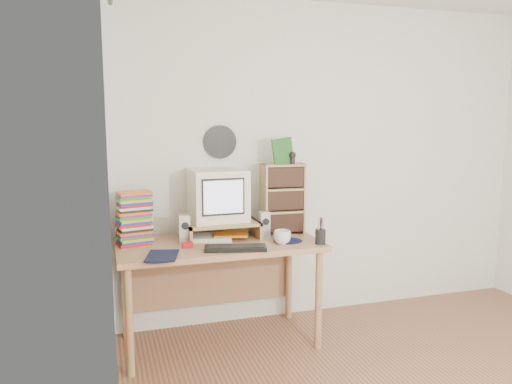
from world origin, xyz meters
TOP-DOWN VIEW (x-y plane):
  - back_wall at (0.00, 1.75)m, footprint 3.50×0.00m
  - left_wall at (-1.75, 0.00)m, footprint 0.00×3.50m
  - curtain at (-1.71, 0.48)m, footprint 0.00×2.20m
  - wall_disc at (-0.93, 1.73)m, footprint 0.25×0.02m
  - desk at (-1.03, 1.44)m, footprint 1.40×0.70m
  - monitor_riser at (-0.98, 1.48)m, footprint 0.52×0.30m
  - crt_monitor at (-0.99, 1.53)m, footprint 0.40×0.40m
  - speaker_left at (-1.26, 1.43)m, footprint 0.08×0.08m
  - speaker_right at (-0.68, 1.42)m, footprint 0.07×0.07m
  - keyboard at (-0.97, 1.13)m, footprint 0.42×0.23m
  - dvd_stack at (-1.60, 1.48)m, footprint 0.24×0.19m
  - cd_rack at (-0.51, 1.50)m, footprint 0.32×0.19m
  - mug at (-0.62, 1.20)m, footprint 0.13×0.13m
  - diary at (-1.55, 1.11)m, footprint 0.26×0.22m
  - mousepad at (-0.56, 1.26)m, footprint 0.25×0.25m
  - pen_cup at (-0.38, 1.11)m, footprint 0.08×0.08m
  - papers at (-1.01, 1.46)m, footprint 0.31×0.26m
  - red_box at (-1.27, 1.28)m, footprint 0.07×0.05m
  - game_box at (-0.52, 1.48)m, footprint 0.15×0.03m
  - webcam at (-0.45, 1.46)m, footprint 0.06×0.06m

SIDE VIEW (x-z plane):
  - desk at x=-1.03m, z-range 0.24..0.99m
  - mousepad at x=-0.56m, z-range 0.75..0.75m
  - keyboard at x=-0.97m, z-range 0.75..0.78m
  - red_box at x=-1.27m, z-range 0.75..0.79m
  - papers at x=-1.01m, z-range 0.75..0.79m
  - diary at x=-1.55m, z-range 0.75..0.80m
  - mug at x=-0.62m, z-range 0.75..0.84m
  - pen_cup at x=-0.38m, z-range 0.75..0.89m
  - monitor_riser at x=-0.98m, z-range 0.78..0.90m
  - speaker_right at x=-0.68m, z-range 0.75..0.94m
  - speaker_left at x=-1.26m, z-range 0.75..0.95m
  - dvd_stack at x=-1.60m, z-range 0.75..1.05m
  - cd_rack at x=-0.51m, z-range 0.75..1.27m
  - crt_monitor at x=-0.99m, z-range 0.87..1.24m
  - curtain at x=-1.71m, z-range 0.05..2.25m
  - back_wall at x=0.00m, z-range -0.50..3.00m
  - left_wall at x=-1.75m, z-range -0.50..3.00m
  - webcam at x=-0.45m, z-range 1.27..1.37m
  - game_box at x=-0.52m, z-range 1.27..1.46m
  - wall_disc at x=-0.93m, z-range 1.30..1.55m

